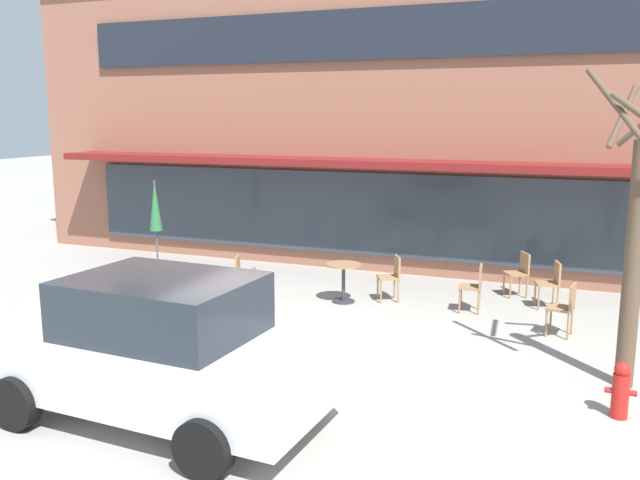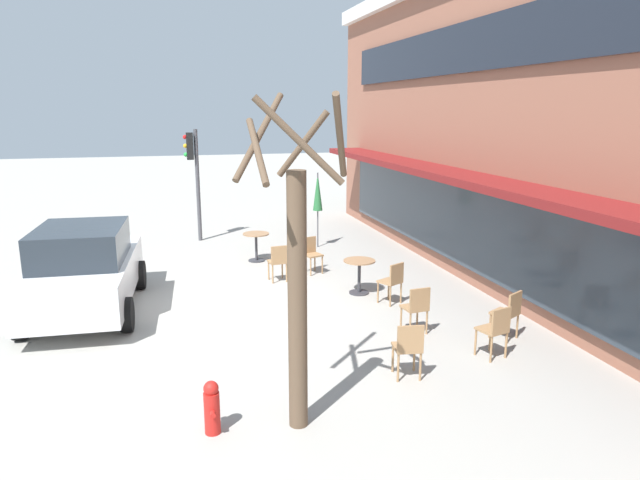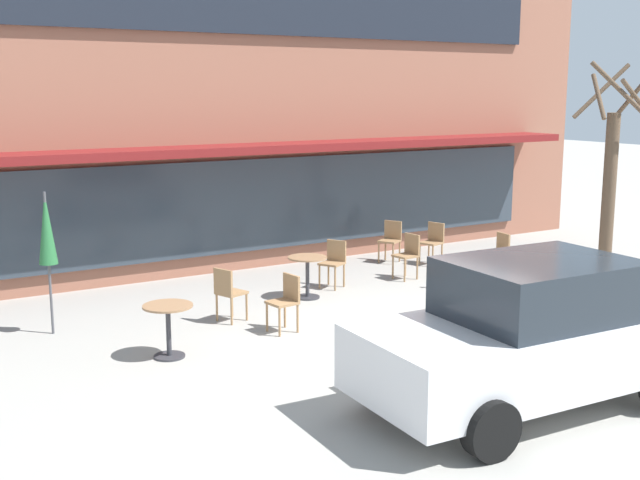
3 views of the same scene
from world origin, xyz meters
name	(u,v)px [view 1 (image 1 of 3)]	position (x,y,z in m)	size (l,w,h in m)	color
ground_plane	(267,357)	(0.00, 0.00, 0.00)	(80.00, 80.00, 0.00)	#9E9B93
building_facade	(425,111)	(0.00, 9.96, 3.70)	(19.11, 9.10, 7.40)	#935B47
cafe_table_near_wall	(145,282)	(-3.29, 1.51, 0.52)	(0.70, 0.70, 0.76)	#333338
cafe_table_streetside	(343,276)	(0.03, 3.29, 0.52)	(0.70, 0.70, 0.76)	#333338
patio_umbrella_green_folded	(155,206)	(-4.41, 3.50, 1.63)	(0.28, 0.28, 2.20)	#4C4C51
cafe_chair_0	(245,288)	(-1.28, 1.73, 0.53)	(0.44, 0.44, 0.89)	#9E754C
cafe_chair_1	(551,281)	(3.80, 4.34, 0.53)	(0.49, 0.49, 0.89)	#9E754C
cafe_chair_2	(565,305)	(4.11, 2.69, 0.53)	(0.45, 0.45, 0.89)	#9E754C
cafe_chair_3	(392,275)	(0.88, 3.73, 0.53)	(0.54, 0.54, 0.89)	#9E754C
cafe_chair_4	(520,271)	(3.16, 5.00, 0.53)	(0.54, 0.54, 0.89)	#9E754C
cafe_chair_5	(474,284)	(2.50, 3.54, 0.53)	(0.44, 0.44, 0.89)	#9E754C
cafe_chair_6	(243,274)	(-1.83, 2.66, 0.53)	(0.51, 0.51, 0.89)	#9E754C
parked_sedan	(156,349)	(-0.28, -2.37, 0.88)	(4.29, 2.18, 1.76)	silver
street_tree	(636,241)	(4.95, 0.80, 1.99)	(1.47, 1.48, 4.19)	brown
fire_hydrant	(621,390)	(4.86, -0.28, 0.35)	(0.36, 0.20, 0.71)	red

